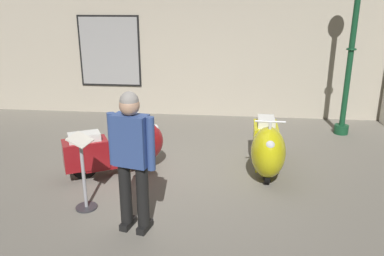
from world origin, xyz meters
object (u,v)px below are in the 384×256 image
Objects in this scene: scooter_0 at (123,147)px; scooter_1 at (267,148)px; info_stanchion at (84,179)px; lamppost at (353,35)px; visitor_0 at (132,153)px.

scooter_1 reaches higher than scooter_0.
lamppost is at bearing 40.15° from info_stanchion.
scooter_1 is at bearing 28.59° from info_stanchion.
lamppost reaches higher than scooter_1.
scooter_1 is 1.57× the size of info_stanchion.
visitor_0 is (-1.65, -1.72, 0.53)m from scooter_1.
visitor_0 reaches higher than scooter_1.
scooter_1 is 2.44m from visitor_0.
visitor_0 reaches higher than scooter_0.
scooter_1 is at bearing -24.13° from scooter_0.
scooter_0 is at bearing -84.55° from scooter_1.
scooter_0 is 1.54× the size of info_stanchion.
lamppost reaches higher than info_stanchion.
scooter_0 is 2.23m from scooter_1.
info_stanchion is at bearing -127.53° from scooter_0.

